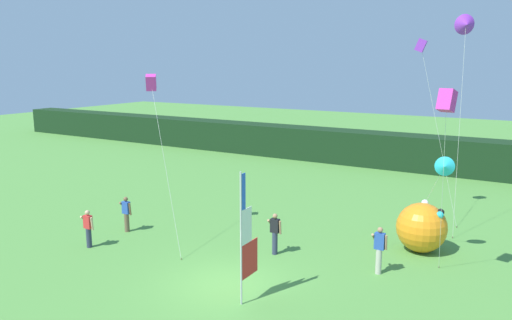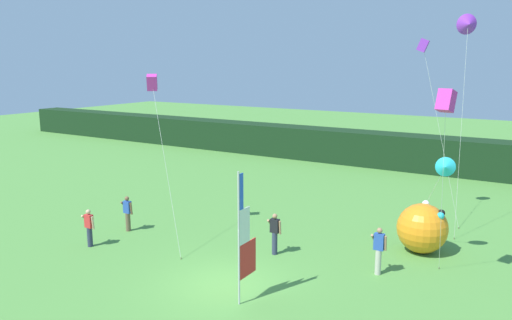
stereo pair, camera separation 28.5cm
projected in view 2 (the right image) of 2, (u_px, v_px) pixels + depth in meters
The scene contains 13 objects.
ground_plane at pixel (224, 284), 17.42m from camera, with size 120.00×120.00×0.00m, color #518E3D.
distant_treeline at pixel (403, 152), 36.04m from camera, with size 80.00×2.40×2.49m, color black.
banner_flag at pixel (244, 239), 15.82m from camera, with size 0.06×1.03×4.35m.
person_near_banner at pixel (379, 250), 18.04m from camera, with size 0.55×0.48×1.78m.
person_mid_field at pixel (128, 213), 22.74m from camera, with size 0.55×0.48×1.63m.
person_far_left at pixel (89, 227), 20.81m from camera, with size 0.55×0.48×1.61m.
person_far_right at pixel (275, 233), 19.95m from camera, with size 0.55×0.48×1.70m.
inflatable_balloon at pixel (422, 228), 20.15m from camera, with size 2.02×2.02×2.08m.
kite_purple_delta_0 at pixel (468, 25), 21.29m from camera, with size 0.95×1.70×9.64m.
kite_cyan_delta_1 at pixel (445, 167), 18.93m from camera, with size 2.10×2.19×4.09m.
kite_purple_box_2 at pixel (423, 47), 23.02m from camera, with size 2.54×0.60×8.70m.
kite_magenta_box_3 at pixel (446, 102), 15.53m from camera, with size 0.56×2.52×6.81m.
kite_magenta_box_4 at pixel (152, 83), 21.17m from camera, with size 3.16×2.12×7.12m.
Camera 2 is at (9.43, -13.29, 7.61)m, focal length 35.06 mm.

